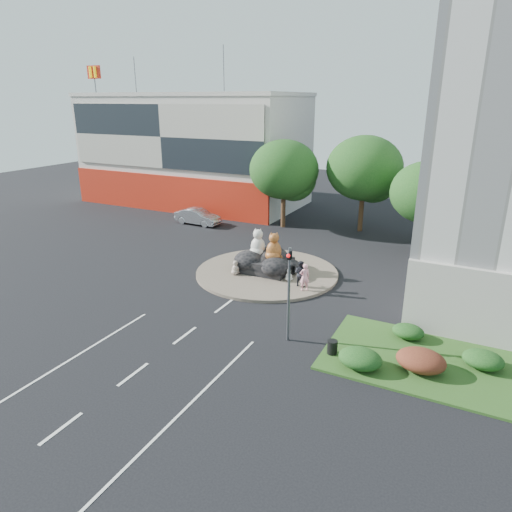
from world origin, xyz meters
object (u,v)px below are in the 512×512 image
(litter_bin, at_px, (332,347))
(cat_white, at_px, (258,242))
(pedestrian_dark, at_px, (300,273))
(parked_car, at_px, (198,217))
(cat_tabby, at_px, (274,246))
(kitten_white, at_px, (289,275))
(kitten_calico, at_px, (235,267))
(pedestrian_pink, at_px, (305,277))

(litter_bin, bearing_deg, cat_white, 133.71)
(pedestrian_dark, relative_size, parked_car, 0.37)
(pedestrian_dark, bearing_deg, litter_bin, 138.62)
(cat_tabby, bearing_deg, parked_car, 118.49)
(litter_bin, bearing_deg, kitten_white, 125.92)
(cat_white, xyz_separation_m, kitten_calico, (-0.81, -1.87, -1.41))
(kitten_calico, bearing_deg, cat_tabby, 40.90)
(cat_tabby, distance_m, parked_car, 15.37)
(kitten_calico, xyz_separation_m, parked_car, (-10.19, 10.62, 0.06))
(kitten_white, bearing_deg, pedestrian_pink, -41.69)
(pedestrian_pink, bearing_deg, litter_bin, 81.28)
(kitten_white, distance_m, pedestrian_dark, 1.22)
(litter_bin, bearing_deg, parked_car, 137.88)
(kitten_calico, height_order, pedestrian_dark, pedestrian_dark)
(pedestrian_pink, bearing_deg, pedestrian_dark, -88.30)
(pedestrian_pink, height_order, pedestrian_dark, pedestrian_pink)
(cat_white, relative_size, kitten_white, 2.47)
(kitten_calico, height_order, kitten_white, kitten_calico)
(cat_white, distance_m, kitten_white, 3.55)
(pedestrian_dark, distance_m, parked_car, 18.31)
(cat_white, height_order, kitten_calico, cat_white)
(cat_white, bearing_deg, litter_bin, -44.84)
(parked_car, bearing_deg, kitten_white, -123.10)
(kitten_calico, distance_m, pedestrian_dark, 4.79)
(parked_car, bearing_deg, litter_bin, -129.51)
(pedestrian_pink, relative_size, pedestrian_dark, 1.04)
(pedestrian_pink, height_order, parked_car, pedestrian_pink)
(cat_tabby, relative_size, pedestrian_dark, 1.18)
(cat_tabby, height_order, kitten_white, cat_tabby)
(cat_white, distance_m, pedestrian_pink, 5.16)
(cat_white, distance_m, pedestrian_dark, 4.48)
(parked_car, bearing_deg, pedestrian_pink, -123.08)
(kitten_calico, bearing_deg, cat_white, 71.21)
(kitten_white, relative_size, parked_car, 0.18)
(cat_tabby, bearing_deg, kitten_calico, -169.09)
(kitten_calico, xyz_separation_m, pedestrian_dark, (4.77, 0.08, 0.35))
(cat_tabby, bearing_deg, cat_white, 143.45)
(cat_white, distance_m, parked_car, 14.12)
(kitten_white, bearing_deg, litter_bin, -60.27)
(cat_tabby, distance_m, kitten_calico, 3.04)
(parked_car, bearing_deg, pedestrian_dark, -122.56)
(parked_car, bearing_deg, kitten_calico, -133.59)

